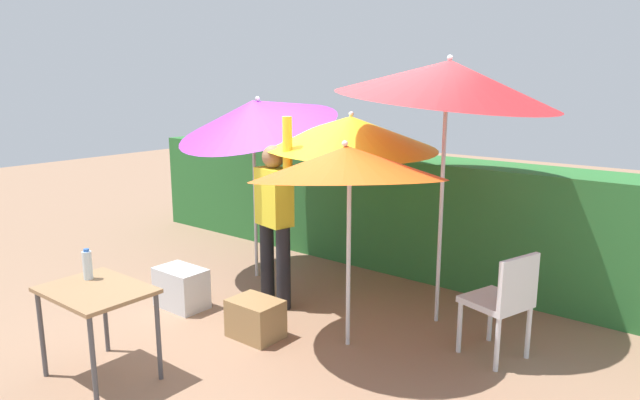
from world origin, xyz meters
TOP-DOWN VIEW (x-y plane):
  - ground_plane at (0.00, 0.00)m, footprint 24.00×24.00m
  - hedge_row at (0.00, 1.94)m, footprint 8.00×0.70m
  - umbrella_rainbow at (0.63, -0.14)m, footprint 1.63×1.61m
  - umbrella_orange at (-0.04, 0.83)m, footprint 1.78×1.77m
  - umbrella_yellow at (-1.14, 0.62)m, footprint 1.76×1.77m
  - umbrella_navy at (1.01, 0.80)m, footprint 1.96×1.93m
  - person_vendor at (-0.44, 0.14)m, footprint 0.56×0.29m
  - chair_plastic at (1.75, 0.43)m, footprint 0.55×0.55m
  - cooler_box at (-1.12, -0.49)m, footprint 0.50×0.33m
  - crate_cardboard at (-0.07, -0.51)m, footprint 0.44×0.33m
  - folding_table at (-0.49, -1.73)m, footprint 0.80×0.60m
  - bottle_water at (-0.71, -1.66)m, footprint 0.07×0.07m

SIDE VIEW (x-z plane):
  - ground_plane at x=0.00m, z-range 0.00..0.00m
  - crate_cardboard at x=-0.07m, z-range 0.00..0.34m
  - cooler_box at x=-1.12m, z-range 0.00..0.40m
  - chair_plastic at x=1.75m, z-range 0.07..0.96m
  - folding_table at x=-0.49m, z-range 0.27..0.99m
  - hedge_row at x=0.00m, z-range 0.00..1.33m
  - bottle_water at x=-0.71m, z-range 0.71..0.95m
  - person_vendor at x=-0.44m, z-range -0.01..1.87m
  - umbrella_rainbow at x=0.63m, z-range 0.63..2.48m
  - umbrella_orange at x=-0.04m, z-range 0.73..2.66m
  - umbrella_yellow at x=-1.14m, z-range 0.72..2.95m
  - umbrella_navy at x=1.01m, z-range 0.96..3.44m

